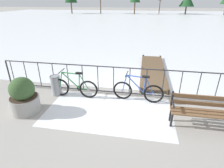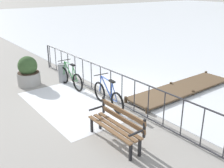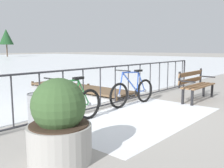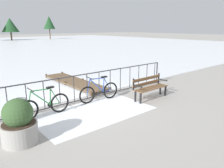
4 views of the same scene
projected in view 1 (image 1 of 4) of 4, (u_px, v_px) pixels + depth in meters
The scene contains 11 objects.
ground_plane at pixel (121, 94), 6.67m from camera, with size 160.00×160.00×0.00m, color #9E9991.
frozen_pond at pixel (142, 19), 32.00m from camera, with size 80.00×56.00×0.03m, color white.
snow_patch at pixel (109, 112), 5.63m from camera, with size 3.90×2.15×0.01m, color white.
railing_fence at pixel (122, 81), 6.43m from camera, with size 9.06×0.06×1.07m.
bicycle_near_railing at pixel (74, 87), 6.37m from camera, with size 1.71×0.52×0.97m.
bicycle_second at pixel (138, 91), 6.11m from camera, with size 1.71×0.52×0.97m.
park_bench at pixel (201, 109), 4.87m from camera, with size 1.60×0.49×0.89m.
planter_with_shrub at pixel (24, 97), 5.45m from camera, with size 0.86×0.86×1.14m.
trash_bin at pixel (56, 85), 6.52m from camera, with size 0.35×0.35×0.73m.
wooden_dock at pixel (153, 70), 8.68m from camera, with size 1.10×4.54×0.20m.
tree_west_mid at pixel (187, 0), 41.90m from camera, with size 3.48×3.48×4.54m.
Camera 1 is at (0.69, -5.85, 3.17)m, focal length 29.01 mm.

